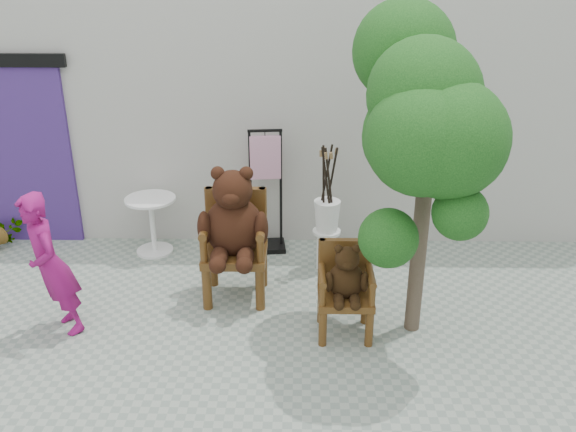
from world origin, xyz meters
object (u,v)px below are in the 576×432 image
(display_stand, at_px, (266,205))
(tree, at_px, (423,123))
(chair_small, at_px, (346,281))
(cafe_table, at_px, (152,219))
(chair_big, at_px, (234,226))
(stool_bucket, at_px, (327,215))
(person, at_px, (51,265))

(display_stand, bearing_deg, tree, -58.72)
(chair_small, distance_m, cafe_table, 2.77)
(chair_big, distance_m, tree, 2.21)
(chair_big, xyz_separation_m, cafe_table, (-1.10, 1.03, -0.37))
(chair_big, relative_size, cafe_table, 2.06)
(chair_small, bearing_deg, tree, -5.74)
(cafe_table, height_order, stool_bucket, stool_bucket)
(person, relative_size, stool_bucket, 0.99)
(person, distance_m, display_stand, 2.63)
(chair_small, relative_size, display_stand, 0.62)
(display_stand, bearing_deg, cafe_table, 178.43)
(chair_big, distance_m, display_stand, 1.19)
(cafe_table, relative_size, display_stand, 0.47)
(chair_big, bearing_deg, cafe_table, 136.96)
(chair_big, bearing_deg, tree, -23.03)
(chair_small, distance_m, tree, 1.63)
(display_stand, bearing_deg, chair_small, -70.95)
(tree, bearing_deg, cafe_table, 147.90)
(chair_big, height_order, display_stand, display_stand)
(cafe_table, height_order, display_stand, display_stand)
(tree, bearing_deg, chair_small, 174.26)
(chair_small, xyz_separation_m, person, (-2.73, -0.04, 0.16))
(person, bearing_deg, stool_bucket, 80.86)
(cafe_table, distance_m, tree, 3.66)
(cafe_table, bearing_deg, person, -107.06)
(chair_small, bearing_deg, stool_bucket, 95.23)
(stool_bucket, bearing_deg, chair_big, -144.55)
(person, xyz_separation_m, stool_bucket, (2.61, 1.39, -0.08))
(chair_big, xyz_separation_m, stool_bucket, (0.98, 0.70, -0.17))
(person, bearing_deg, cafe_table, 125.78)
(chair_small, relative_size, person, 0.66)
(chair_big, relative_size, tree, 0.48)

